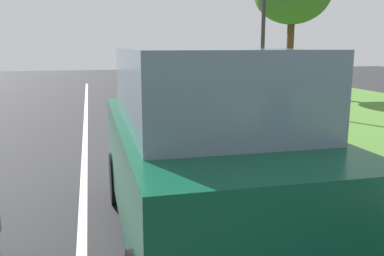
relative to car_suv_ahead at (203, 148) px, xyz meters
The scene contains 6 objects.
ground_plane 5.62m from the car_suv_ahead, 97.16° to the left, with size 60.00×60.00×0.00m, color #262628.
lane_line_center 5.75m from the car_suv_ahead, 104.25° to the left, with size 0.12×32.00×0.01m, color silver.
lane_line_right_edge 6.29m from the car_suv_ahead, 61.88° to the left, with size 0.12×32.00×0.01m, color silver.
curb_right 6.53m from the car_suv_ahead, 57.95° to the left, with size 0.24×48.00×0.12m, color #9E9B93.
car_suv_ahead is the anchor object (origin of this frame).
traffic_light_near_right 10.90m from the car_suv_ahead, 63.25° to the left, with size 0.32×0.50×5.38m.
Camera 1 is at (-0.52, 4.11, 2.32)m, focal length 39.22 mm.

